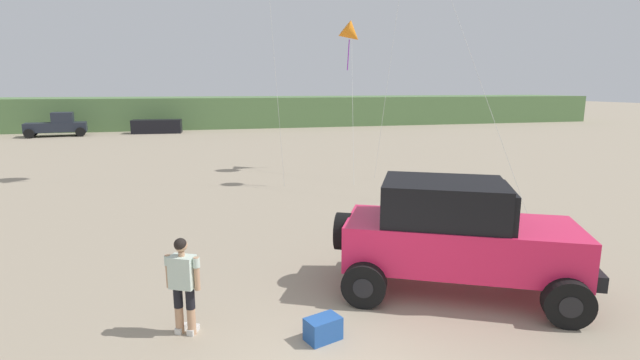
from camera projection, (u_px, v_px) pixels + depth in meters
The scene contains 7 objects.
dune_ridge at pixel (197, 112), 48.70m from camera, with size 90.00×9.38×3.01m, color #567A47.
jeep at pixel (456, 234), 9.11m from camera, with size 5.00×4.08×2.26m.
person_watching at pixel (183, 281), 7.57m from camera, with size 0.57×0.43×1.67m.
cooler_box at pixel (323, 329), 7.52m from camera, with size 0.56×0.36×0.38m, color #23519E.
distant_pickup at pixel (58, 125), 38.74m from camera, with size 4.83×3.00×1.98m.
distant_sedan at pixel (157, 126), 41.44m from camera, with size 4.20×1.70×1.20m, color black.
kite_purple_stunt at pixel (352, 34), 22.29m from camera, with size 1.90×4.78×7.17m.
Camera 1 is at (-1.87, -5.53, 4.04)m, focal length 26.01 mm.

